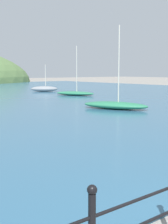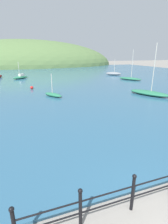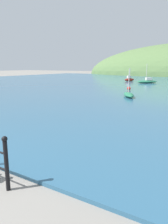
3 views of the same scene
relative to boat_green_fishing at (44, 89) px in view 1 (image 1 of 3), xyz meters
The scene contains 3 objects.
boat_green_fishing is the anchor object (origin of this frame).
boat_nearest_quay 6.74m from the boat_green_fishing, 94.69° to the right, with size 3.10×4.20×4.82m.
boat_twin_mast 18.09m from the boat_green_fishing, 107.01° to the right, with size 3.09×4.51×5.20m.
Camera 1 is at (-4.22, -1.10, 2.49)m, focal length 50.00 mm.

